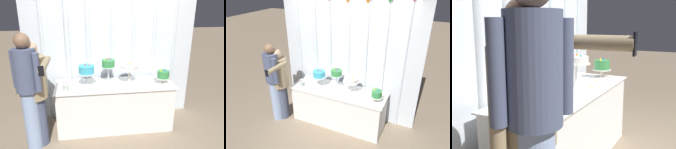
# 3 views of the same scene
# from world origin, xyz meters

# --- Properties ---
(draped_curtain) EXTENTS (2.95, 0.16, 2.82)m
(draped_curtain) POSITION_xyz_m (-0.04, 0.54, 1.46)
(draped_curtain) COLOR silver
(draped_curtain) RESTS_ON ground_plane
(cake_table) EXTENTS (1.91, 0.67, 0.77)m
(cake_table) POSITION_xyz_m (0.00, 0.10, 0.39)
(cake_table) COLOR white
(cake_table) RESTS_ON ground_plane
(cake_display_leftmost) EXTENTS (0.31, 0.31, 0.36)m
(cake_display_leftmost) POSITION_xyz_m (-0.45, 0.12, 1.03)
(cake_display_leftmost) COLOR silver
(cake_display_leftmost) RESTS_ON cake_table
(cake_display_midleft) EXTENTS (0.26, 0.26, 0.44)m
(cake_display_midleft) POSITION_xyz_m (-0.09, 0.19, 1.08)
(cake_display_midleft) COLOR silver
(cake_display_midleft) RESTS_ON cake_table
(cake_display_midright) EXTENTS (0.32, 0.32, 0.35)m
(cake_display_midright) POSITION_xyz_m (0.25, 0.14, 1.03)
(cake_display_midright) COLOR silver
(cake_display_midright) RESTS_ON cake_table
(cake_display_rightmost) EXTENTS (0.23, 0.23, 0.26)m
(cake_display_rightmost) POSITION_xyz_m (0.79, 0.03, 0.91)
(cake_display_rightmost) COLOR silver
(cake_display_rightmost) RESTS_ON cake_table
(flower_vase) EXTENTS (0.10, 0.11, 0.17)m
(flower_vase) POSITION_xyz_m (-0.77, -0.07, 0.83)
(flower_vase) COLOR #B2C1B2
(flower_vase) RESTS_ON cake_table
(tealight_far_left) EXTENTS (0.05, 0.05, 0.03)m
(tealight_far_left) POSITION_xyz_m (0.15, -0.09, 0.78)
(tealight_far_left) COLOR beige
(tealight_far_left) RESTS_ON cake_table
(tealight_near_left) EXTENTS (0.05, 0.05, 0.03)m
(tealight_near_left) POSITION_xyz_m (0.53, -0.00, 0.78)
(tealight_near_left) COLOR beige
(tealight_near_left) RESTS_ON cake_table
(guest_girl_blue_dress) EXTENTS (0.52, 0.73, 1.57)m
(guest_girl_blue_dress) POSITION_xyz_m (-1.19, -0.23, 0.86)
(guest_girl_blue_dress) COLOR #4C5675
(guest_girl_blue_dress) RESTS_ON ground_plane
(guest_man_pink_jacket) EXTENTS (0.41, 0.41, 1.70)m
(guest_man_pink_jacket) POSITION_xyz_m (-1.25, -0.33, 0.95)
(guest_man_pink_jacket) COLOR #93ADD6
(guest_man_pink_jacket) RESTS_ON ground_plane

